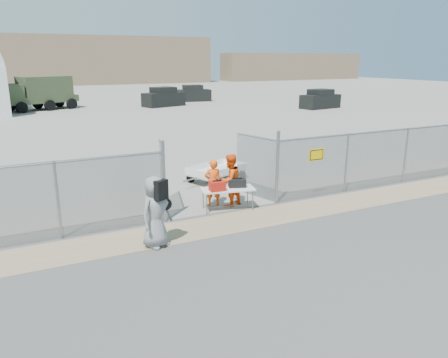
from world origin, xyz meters
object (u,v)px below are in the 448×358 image
folding_table (228,199)px  security_worker_right (230,180)px  visitor (156,212)px  utility_trailer (216,173)px  security_worker_left (213,183)px

folding_table → security_worker_right: 0.67m
folding_table → visitor: 3.51m
security_worker_right → folding_table: bearing=33.2°
security_worker_right → utility_trailer: security_worker_right is taller
security_worker_left → visitor: bearing=54.8°
security_worker_right → utility_trailer: bearing=-127.1°
visitor → security_worker_left: bearing=14.1°
folding_table → security_worker_right: (0.25, 0.34, 0.52)m
visitor → utility_trailer: bearing=23.9°
folding_table → visitor: visitor is taller
folding_table → security_worker_left: bearing=124.5°
security_worker_right → visitor: visitor is taller
folding_table → security_worker_right: bearing=65.7°
security_worker_left → utility_trailer: security_worker_left is taller
folding_table → utility_trailer: bearing=83.1°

